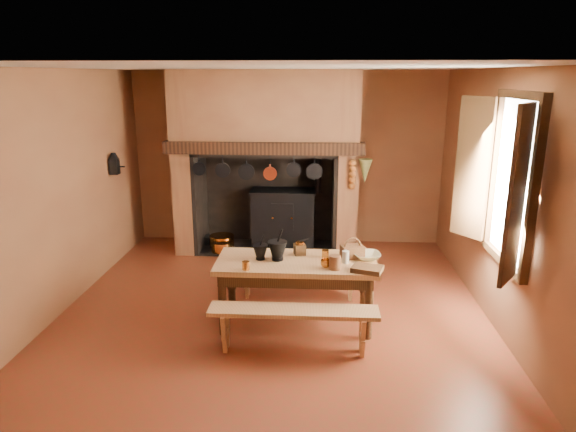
% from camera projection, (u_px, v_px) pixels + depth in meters
% --- Properties ---
extents(floor, '(5.50, 5.50, 0.00)m').
position_uv_depth(floor, '(273.00, 311.00, 6.12)').
color(floor, maroon).
rests_on(floor, ground).
extents(ceiling, '(5.50, 5.50, 0.00)m').
position_uv_depth(ceiling, '(271.00, 67.00, 5.37)').
color(ceiling, silver).
rests_on(ceiling, back_wall).
extents(back_wall, '(5.00, 0.02, 2.80)m').
position_uv_depth(back_wall, '(288.00, 158.00, 8.39)').
color(back_wall, '#8E5F38').
rests_on(back_wall, floor).
extents(wall_left, '(0.02, 5.50, 2.80)m').
position_uv_depth(wall_left, '(56.00, 194.00, 5.89)').
color(wall_left, '#8E5F38').
rests_on(wall_left, floor).
extents(wall_right, '(0.02, 5.50, 2.80)m').
position_uv_depth(wall_right, '(500.00, 200.00, 5.60)').
color(wall_right, '#8E5F38').
rests_on(wall_right, floor).
extents(wall_front, '(5.00, 0.02, 2.80)m').
position_uv_depth(wall_front, '(231.00, 302.00, 3.10)').
color(wall_front, '#8E5F38').
rests_on(wall_front, floor).
extents(chimney_breast, '(2.95, 0.96, 2.80)m').
position_uv_depth(chimney_breast, '(266.00, 136.00, 7.87)').
color(chimney_breast, '#8E5F38').
rests_on(chimney_breast, floor).
extents(iron_range, '(1.12, 0.55, 1.60)m').
position_uv_depth(iron_range, '(284.00, 217.00, 8.34)').
color(iron_range, black).
rests_on(iron_range, floor).
extents(hearth_pans, '(0.51, 0.62, 0.20)m').
position_uv_depth(hearth_pans, '(221.00, 243.00, 8.29)').
color(hearth_pans, '#BD752B').
rests_on(hearth_pans, floor).
extents(hanging_pans, '(1.92, 0.29, 0.27)m').
position_uv_depth(hanging_pans, '(261.00, 171.00, 7.51)').
color(hanging_pans, black).
rests_on(hanging_pans, chimney_breast).
extents(onion_string, '(0.12, 0.10, 0.46)m').
position_uv_depth(onion_string, '(352.00, 174.00, 7.42)').
color(onion_string, '#9B5D1C').
rests_on(onion_string, chimney_breast).
extents(herb_bunch, '(0.20, 0.20, 0.35)m').
position_uv_depth(herb_bunch, '(365.00, 171.00, 7.40)').
color(herb_bunch, brown).
rests_on(herb_bunch, chimney_breast).
extents(window, '(0.39, 1.75, 1.76)m').
position_uv_depth(window, '(502.00, 181.00, 5.14)').
color(window, white).
rests_on(window, wall_right).
extents(wall_coffee_mill, '(0.23, 0.16, 0.31)m').
position_uv_depth(wall_coffee_mill, '(114.00, 162.00, 7.35)').
color(wall_coffee_mill, black).
rests_on(wall_coffee_mill, wall_left).
extents(work_table, '(1.75, 0.78, 0.76)m').
position_uv_depth(work_table, '(296.00, 271.00, 5.66)').
color(work_table, tan).
rests_on(work_table, floor).
extents(bench_front, '(1.70, 0.30, 0.48)m').
position_uv_depth(bench_front, '(293.00, 320.00, 5.13)').
color(bench_front, tan).
rests_on(bench_front, floor).
extents(bench_back, '(1.59, 0.28, 0.45)m').
position_uv_depth(bench_back, '(299.00, 273.00, 6.40)').
color(bench_back, tan).
rests_on(bench_back, floor).
extents(mortar_large, '(0.21, 0.21, 0.36)m').
position_uv_depth(mortar_large, '(278.00, 250.00, 5.60)').
color(mortar_large, black).
rests_on(mortar_large, work_table).
extents(mortar_small, '(0.17, 0.17, 0.29)m').
position_uv_depth(mortar_small, '(260.00, 251.00, 5.63)').
color(mortar_small, black).
rests_on(mortar_small, work_table).
extents(coffee_grinder, '(0.18, 0.15, 0.19)m').
position_uv_depth(coffee_grinder, '(300.00, 248.00, 5.79)').
color(coffee_grinder, '#362411').
rests_on(coffee_grinder, work_table).
extents(brass_mug_a, '(0.10, 0.10, 0.09)m').
position_uv_depth(brass_mug_a, '(246.00, 266.00, 5.34)').
color(brass_mug_a, '#BD752B').
rests_on(brass_mug_a, work_table).
extents(brass_mug_b, '(0.09, 0.09, 0.09)m').
position_uv_depth(brass_mug_b, '(325.00, 254.00, 5.70)').
color(brass_mug_b, '#BD752B').
rests_on(brass_mug_b, work_table).
extents(mixing_bowl, '(0.33, 0.33, 0.07)m').
position_uv_depth(mixing_bowl, '(367.00, 256.00, 5.66)').
color(mixing_bowl, beige).
rests_on(mixing_bowl, work_table).
extents(stoneware_crock, '(0.15, 0.15, 0.15)m').
position_uv_depth(stoneware_crock, '(335.00, 262.00, 5.35)').
color(stoneware_crock, brown).
rests_on(stoneware_crock, work_table).
extents(glass_jar, '(0.09, 0.09, 0.13)m').
position_uv_depth(glass_jar, '(346.00, 257.00, 5.54)').
color(glass_jar, beige).
rests_on(glass_jar, work_table).
extents(wicker_basket, '(0.28, 0.23, 0.23)m').
position_uv_depth(wicker_basket, '(352.00, 251.00, 5.69)').
color(wicker_basket, '#522E18').
rests_on(wicker_basket, work_table).
extents(wooden_tray, '(0.36, 0.30, 0.05)m').
position_uv_depth(wooden_tray, '(367.00, 269.00, 5.30)').
color(wooden_tray, '#362411').
rests_on(wooden_tray, work_table).
extents(brass_cup, '(0.14, 0.14, 0.09)m').
position_uv_depth(brass_cup, '(326.00, 263.00, 5.41)').
color(brass_cup, '#BD752B').
rests_on(brass_cup, work_table).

